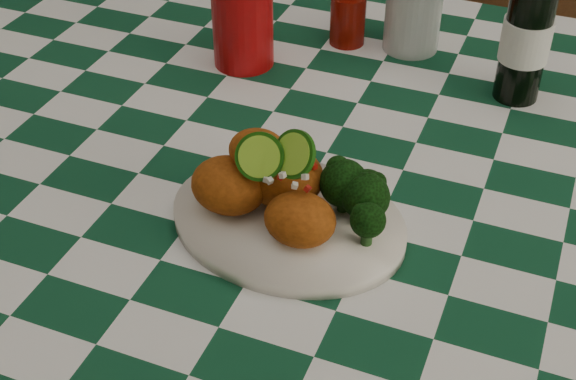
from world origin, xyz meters
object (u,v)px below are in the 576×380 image
at_px(red_tumbler, 243,15).
at_px(fried_chicken_pile, 283,177).
at_px(mason_jar, 413,11).
at_px(wooden_chair_left, 322,83).
at_px(wooden_chair_right, 526,135).
at_px(dining_table, 319,351).
at_px(ketchup_bottle, 348,6).
at_px(plate, 288,221).
at_px(beer_bottle, 529,22).

bearing_deg(red_tumbler, fried_chicken_pile, -59.14).
bearing_deg(mason_jar, wooden_chair_left, 125.70).
bearing_deg(wooden_chair_right, red_tumbler, -137.00).
distance_m(dining_table, wooden_chair_left, 0.75).
bearing_deg(ketchup_bottle, fried_chicken_pile, -80.75).
xyz_separation_m(ketchup_bottle, wooden_chair_right, (0.29, 0.41, -0.43)).
height_order(fried_chicken_pile, wooden_chair_right, fried_chicken_pile).
bearing_deg(fried_chicken_pile, wooden_chair_left, 106.42).
relative_size(mason_jar, wooden_chair_right, 0.15).
distance_m(ketchup_bottle, wooden_chair_right, 0.66).
relative_size(mason_jar, wooden_chair_left, 0.14).
height_order(dining_table, red_tumbler, red_tumbler).
relative_size(red_tumbler, ketchup_bottle, 1.28).
bearing_deg(wooden_chair_right, ketchup_bottle, -134.18).
bearing_deg(ketchup_bottle, plate, -79.99).
height_order(plate, wooden_chair_right, wooden_chair_right).
distance_m(fried_chicken_pile, red_tumbler, 0.39).
distance_m(dining_table, plate, 0.43).
distance_m(plate, ketchup_bottle, 0.46).
distance_m(fried_chicken_pile, ketchup_bottle, 0.46).
relative_size(wooden_chair_left, wooden_chair_right, 1.07).
xyz_separation_m(plate, fried_chicken_pile, (-0.01, 0.00, 0.06)).
xyz_separation_m(fried_chicken_pile, ketchup_bottle, (-0.07, 0.45, -0.01)).
distance_m(plate, beer_bottle, 0.45).
bearing_deg(mason_jar, wooden_chair_right, 64.06).
relative_size(fried_chicken_pile, wooden_chair_left, 0.19).
distance_m(beer_bottle, wooden_chair_left, 0.80).
distance_m(dining_table, wooden_chair_right, 0.74).
relative_size(dining_table, plate, 5.94).
relative_size(plate, ketchup_bottle, 2.25).
height_order(plate, mason_jar, mason_jar).
bearing_deg(dining_table, fried_chicken_pile, -89.29).
relative_size(ketchup_bottle, wooden_chair_left, 0.14).
relative_size(dining_table, beer_bottle, 7.12).
bearing_deg(red_tumbler, beer_bottle, 7.89).
relative_size(dining_table, fried_chicken_pile, 9.93).
bearing_deg(red_tumbler, wooden_chair_right, 52.12).
distance_m(dining_table, ketchup_bottle, 0.55).
bearing_deg(mason_jar, ketchup_bottle, -168.45).
bearing_deg(dining_table, plate, -87.04).
bearing_deg(fried_chicken_pile, plate, 0.00).
bearing_deg(ketchup_bottle, mason_jar, 11.55).
relative_size(plate, beer_bottle, 1.20).
xyz_separation_m(plate, beer_bottle, (0.20, 0.39, 0.11)).
distance_m(fried_chicken_pile, mason_jar, 0.47).
height_order(dining_table, wooden_chair_left, wooden_chair_left).
bearing_deg(wooden_chair_left, red_tumbler, -74.33).
xyz_separation_m(beer_bottle, wooden_chair_left, (-0.46, 0.47, -0.46)).
bearing_deg(red_tumbler, mason_jar, 32.22).
relative_size(plate, wooden_chair_right, 0.33).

